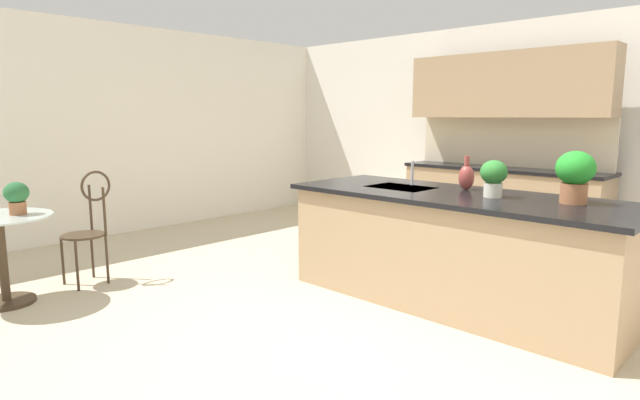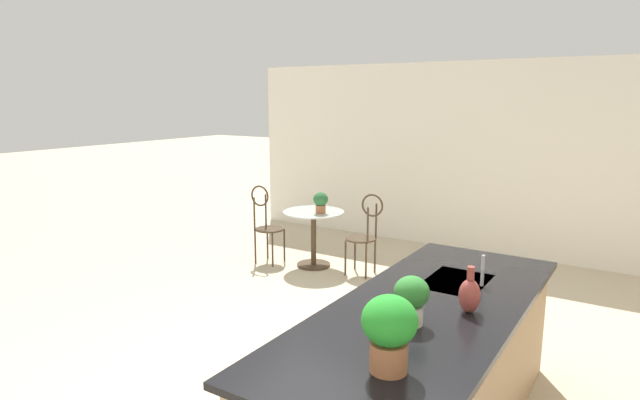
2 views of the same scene
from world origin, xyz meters
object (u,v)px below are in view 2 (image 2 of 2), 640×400
(potted_plant_counter_far, at_px, (389,329))
(potted_plant_counter_near, at_px, (411,297))
(bistro_table, at_px, (314,233))
(chair_by_island, at_px, (266,220))
(vase_on_counter, at_px, (470,295))
(chair_near_window, at_px, (365,230))
(potted_plant_on_table, at_px, (321,201))

(potted_plant_counter_far, xyz_separation_m, potted_plant_counter_near, (-0.55, -0.12, -0.05))
(bistro_table, bearing_deg, chair_by_island, -74.07)
(chair_by_island, relative_size, vase_on_counter, 3.62)
(bistro_table, relative_size, chair_near_window, 0.77)
(chair_by_island, distance_m, vase_on_counter, 4.26)
(chair_near_window, bearing_deg, vase_on_counter, 38.45)
(potted_plant_on_table, distance_m, potted_plant_counter_near, 3.82)
(potted_plant_counter_near, bearing_deg, potted_plant_counter_far, 12.40)
(potted_plant_counter_far, relative_size, potted_plant_counter_near, 1.31)
(chair_near_window, bearing_deg, potted_plant_on_table, -81.54)
(chair_near_window, distance_m, potted_plant_counter_far, 4.11)
(potted_plant_on_table, xyz_separation_m, vase_on_counter, (2.56, 2.70, 0.14))
(potted_plant_counter_near, relative_size, vase_on_counter, 0.99)
(chair_near_window, distance_m, potted_plant_on_table, 0.68)
(vase_on_counter, bearing_deg, potted_plant_on_table, -133.48)
(bistro_table, bearing_deg, vase_on_counter, 47.49)
(potted_plant_on_table, height_order, vase_on_counter, vase_on_counter)
(chair_by_island, bearing_deg, chair_near_window, 99.66)
(potted_plant_counter_far, distance_m, vase_on_counter, 0.91)
(chair_near_window, xyz_separation_m, chair_by_island, (0.23, -1.37, 0.00))
(potted_plant_on_table, bearing_deg, vase_on_counter, 46.52)
(bistro_table, height_order, chair_near_window, chair_near_window)
(potted_plant_on_table, relative_size, potted_plant_counter_far, 0.71)
(chair_by_island, relative_size, potted_plant_on_table, 3.88)
(chair_near_window, height_order, vase_on_counter, vase_on_counter)
(potted_plant_counter_near, distance_m, vase_on_counter, 0.42)
(bistro_table, height_order, potted_plant_counter_near, potted_plant_counter_near)
(potted_plant_on_table, bearing_deg, potted_plant_counter_far, 36.85)
(bistro_table, height_order, potted_plant_counter_far, potted_plant_counter_far)
(chair_near_window, distance_m, potted_plant_counter_near, 3.57)
(bistro_table, distance_m, potted_plant_counter_far, 4.49)
(chair_near_window, relative_size, chair_by_island, 1.00)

